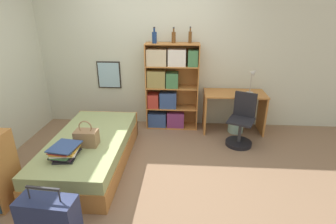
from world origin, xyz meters
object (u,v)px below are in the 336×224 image
Objects in this scene: suitcase at (50,224)px; bottle_clear at (190,37)px; desk_lamp at (253,76)px; desk_chair at (241,128)px; bed at (91,150)px; bookcase at (168,87)px; book_stack_on_bed at (65,151)px; bottle_brown at (174,37)px; waste_bin at (236,125)px; bottle_green at (154,37)px; desk at (234,105)px; handbag at (87,137)px.

suitcase is 2.61× the size of bottle_clear.
desk_lamp is 0.52× the size of desk_chair.
bookcase is (1.02, 1.32, 0.57)m from bed.
book_stack_on_bed is 0.86× the size of desk_lamp.
book_stack_on_bed is at bearing -122.99° from bottle_brown.
bookcase is 1.40m from waste_bin.
bookcase is 5.75× the size of waste_bin.
bed is 2.84× the size of suitcase.
waste_bin is (2.24, 1.16, -0.08)m from bed.
bottle_green is at bearing 158.72° from desk_chair.
desk is 0.55m from desk_chair.
bed is 2.51m from desk.
book_stack_on_bed is at bearing -101.24° from bed.
desk_lamp is (1.07, -0.14, -0.62)m from bottle_clear.
bottle_brown reaches higher than desk_chair.
bottle_green is 0.25× the size of desk.
waste_bin is at bearing 27.40° from bed.
waste_bin is at bearing -41.63° from desk.
desk_lamp is (2.40, 1.43, 0.49)m from handbag.
book_stack_on_bed is 1.45× the size of bottle_green.
handbag is 2.00m from bottle_green.
book_stack_on_bed is 1.49× the size of bottle_brown.
bottle_brown is 0.57× the size of desk_lamp.
handbag reaches higher than book_stack_on_bed.
desk_lamp is at bearing 48.68° from suitcase.
bottle_clear reaches higher than bottle_brown.
bottle_clear is (0.37, 0.03, 0.86)m from bookcase.
handbag is at bearing -130.22° from bottle_clear.
handbag reaches higher than bed.
bed is 2.07m from bottle_green.
desk_lamp reaches higher than book_stack_on_bed.
desk_lamp reaches higher than suitcase.
suitcase is 3.10m from bottle_green.
bookcase reaches higher than suitcase.
desk_lamp is (1.66, -0.07, -0.62)m from bottle_green.
waste_bin is at bearing 50.91° from suitcase.
desk_chair is (1.44, -0.56, -1.35)m from bottle_green.
book_stack_on_bed is 2.65m from bottle_clear.
bottle_clear is at bearing 167.70° from waste_bin.
bottle_brown is at bearing 56.06° from handbag.
bottle_clear is 0.31× the size of desk_chair.
bottle_green reaches higher than bed.
bottle_brown is (0.32, 0.07, -0.00)m from bottle_green.
bed is 2.25m from bottle_brown.
suitcase is at bearing -114.15° from bottle_clear.
bottle_green is at bearing 177.51° from desk.
bed is 1.28× the size of bookcase.
book_stack_on_bed is 2.31m from bottle_green.
handbag is 2.33m from bottle_clear.
bottle_green is 0.32m from bottle_brown.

